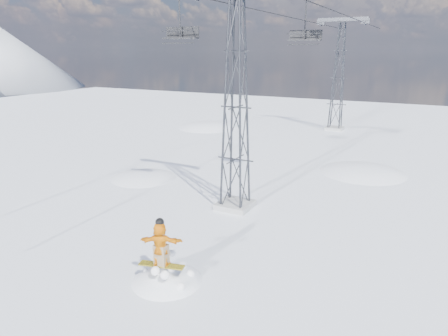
{
  "coord_description": "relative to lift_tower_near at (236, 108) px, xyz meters",
  "views": [
    {
      "loc": [
        9.52,
        -10.43,
        8.3
      ],
      "look_at": [
        1.96,
        4.4,
        3.37
      ],
      "focal_mm": 32.0,
      "sensor_mm": 36.0,
      "label": 1
    }
  ],
  "objects": [
    {
      "name": "ground",
      "position": [
        -0.8,
        -8.0,
        -5.47
      ],
      "size": [
        120.0,
        120.0,
        0.0
      ],
      "primitive_type": "plane",
      "color": "white",
      "rests_on": "ground"
    },
    {
      "name": "snow_terrain",
      "position": [
        -5.57,
        13.24,
        -15.06
      ],
      "size": [
        39.0,
        37.0,
        22.0
      ],
      "color": "white",
      "rests_on": "ground"
    },
    {
      "name": "lift_tower_near",
      "position": [
        0.0,
        0.0,
        0.0
      ],
      "size": [
        5.2,
        1.8,
        11.43
      ],
      "color": "#999999",
      "rests_on": "ground"
    },
    {
      "name": "lift_tower_far",
      "position": [
        0.0,
        25.0,
        0.0
      ],
      "size": [
        5.2,
        1.8,
        11.43
      ],
      "color": "#999999",
      "rests_on": "ground"
    },
    {
      "name": "haul_cables",
      "position": [
        0.0,
        11.5,
        5.38
      ],
      "size": [
        4.46,
        51.0,
        0.06
      ],
      "color": "black",
      "rests_on": "ground"
    },
    {
      "name": "snowboarder_jump",
      "position": [
        0.86,
        -7.71,
        -7.1
      ],
      "size": [
        4.4,
        4.4,
        6.59
      ],
      "color": "white",
      "rests_on": "ground"
    },
    {
      "name": "lift_chair_near",
      "position": [
        -2.2,
        -1.54,
        3.57
      ],
      "size": [
        1.83,
        0.52,
        2.26
      ],
      "color": "black",
      "rests_on": "ground"
    },
    {
      "name": "lift_chair_mid",
      "position": [
        2.2,
        4.15,
        3.56
      ],
      "size": [
        1.84,
        0.53,
        2.28
      ],
      "color": "black",
      "rests_on": "ground"
    }
  ]
}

